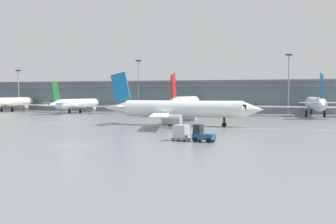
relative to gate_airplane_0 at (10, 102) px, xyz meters
The scene contains 13 objects.
ground_plane 94.67m from the gate_airplane_0, 48.23° to the right, with size 400.00×400.00×0.00m, color slate.
taxiway_centreline_stripe 79.88m from the gate_airplane_0, 31.92° to the right, with size 110.00×0.36×0.01m, color yellow.
terminal_concourse 65.34m from the gate_airplane_0, 15.12° to the left, with size 197.59×11.00×9.60m.
gate_airplane_0 is the anchor object (origin of this frame).
gate_airplane_1 25.71m from the gate_airplane_0, ahead, with size 25.04×26.93×8.92m.
gate_airplane_2 58.14m from the gate_airplane_0, ahead, with size 29.91×32.16×10.66m.
gate_airplane_3 90.95m from the gate_airplane_0, ahead, with size 29.22×31.52×10.44m.
taxiing_regional_jet 78.46m from the gate_airplane_0, 30.83° to the right, with size 29.42×27.45×9.77m.
baggage_tug 99.55m from the gate_airplane_0, 39.65° to the right, with size 2.81×2.01×2.10m.
cargo_dolly_lead 97.10m from the gate_airplane_0, 40.46° to the right, with size 2.36×1.96×1.94m.
apron_light_mast_0 8.85m from the gate_airplane_0, 105.62° to the left, with size 1.80×0.36×13.49m.
apron_light_mast_1 41.22m from the gate_airplane_0, 15.04° to the left, with size 1.80×0.36×16.06m.
apron_light_mast_2 84.91m from the gate_airplane_0, ahead, with size 1.80×0.36×16.44m.
Camera 1 is at (24.97, -42.75, 5.88)m, focal length 45.76 mm.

